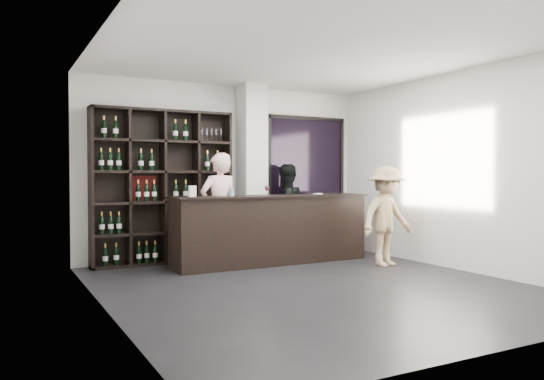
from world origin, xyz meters
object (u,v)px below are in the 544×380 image
taster_black (285,210)px  tasting_counter (272,229)px  taster_pink (219,209)px  customer (387,216)px  wine_shelf (163,187)px

taster_black → tasting_counter: bearing=35.9°
taster_pink → taster_black: bearing=-171.6°
tasting_counter → customer: size_ratio=2.15×
taster_pink → taster_black: size_ratio=1.09×
customer → taster_pink: bearing=142.5°
wine_shelf → customer: wine_shelf is taller
wine_shelf → taster_black: 2.15m
wine_shelf → tasting_counter: 1.83m
tasting_counter → taster_black: bearing=46.2°
customer → tasting_counter: bearing=137.2°
taster_pink → customer: taster_pink is taller
taster_black → customer: bearing=106.0°
taster_pink → taster_black: taster_pink is taller
taster_pink → customer: bearing=143.4°
tasting_counter → taster_black: size_ratio=2.06×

